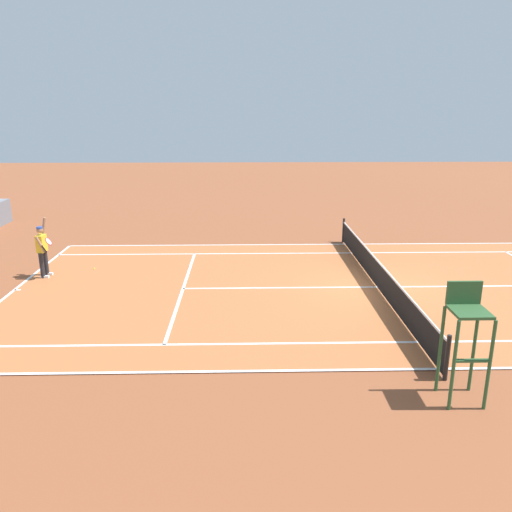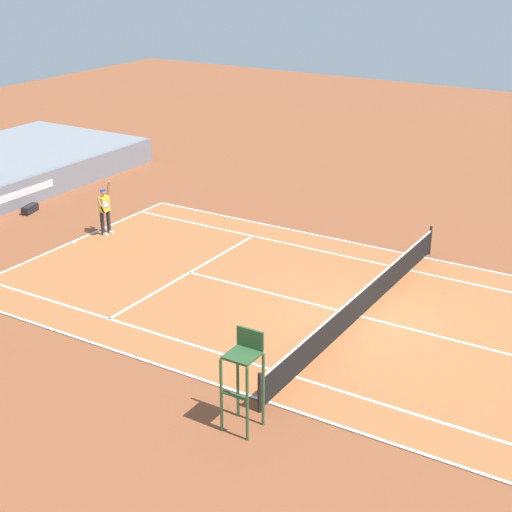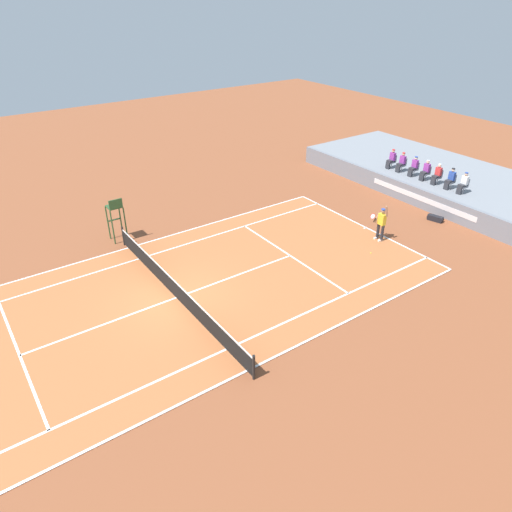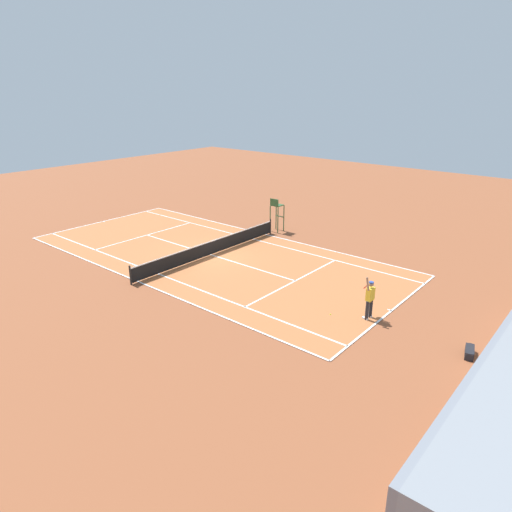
% 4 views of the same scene
% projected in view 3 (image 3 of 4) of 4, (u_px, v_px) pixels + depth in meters
% --- Properties ---
extents(ground_plane, '(80.00, 80.00, 0.00)m').
position_uv_depth(ground_plane, '(176.00, 298.00, 20.49)').
color(ground_plane, brown).
extents(court, '(11.08, 23.88, 0.03)m').
position_uv_depth(court, '(176.00, 298.00, 20.48)').
color(court, '#B76638').
rests_on(court, ground).
extents(net, '(11.98, 0.10, 1.07)m').
position_uv_depth(net, '(175.00, 288.00, 20.23)').
color(net, black).
rests_on(net, ground).
extents(barrier_wall, '(21.36, 0.25, 1.19)m').
position_uv_depth(barrier_wall, '(422.00, 199.00, 28.51)').
color(barrier_wall, gray).
rests_on(barrier_wall, ground).
extents(bleacher_platform, '(21.36, 7.71, 1.19)m').
position_uv_depth(bleacher_platform, '(461.00, 185.00, 30.49)').
color(bleacher_platform, gray).
rests_on(bleacher_platform, ground).
extents(spectator_seated_0, '(0.44, 0.60, 1.26)m').
position_uv_depth(spectator_seated_0, '(391.00, 159.00, 31.28)').
color(spectator_seated_0, '#474C56').
rests_on(spectator_seated_0, bleacher_platform).
extents(spectator_seated_1, '(0.44, 0.60, 1.26)m').
position_uv_depth(spectator_seated_1, '(402.00, 163.00, 30.68)').
color(spectator_seated_1, '#474C56').
rests_on(spectator_seated_1, bleacher_platform).
extents(spectator_seated_2, '(0.44, 0.60, 1.26)m').
position_uv_depth(spectator_seated_2, '(414.00, 167.00, 29.98)').
color(spectator_seated_2, '#474C56').
rests_on(spectator_seated_2, bleacher_platform).
extents(spectator_seated_3, '(0.44, 0.60, 1.26)m').
position_uv_depth(spectator_seated_3, '(426.00, 171.00, 29.34)').
color(spectator_seated_3, '#474C56').
rests_on(spectator_seated_3, bleacher_platform).
extents(spectator_seated_4, '(0.44, 0.60, 1.26)m').
position_uv_depth(spectator_seated_4, '(437.00, 175.00, 28.74)').
color(spectator_seated_4, '#474C56').
rests_on(spectator_seated_4, bleacher_platform).
extents(spectator_seated_5, '(0.44, 0.60, 1.26)m').
position_uv_depth(spectator_seated_5, '(451.00, 179.00, 28.07)').
color(spectator_seated_5, '#474C56').
rests_on(spectator_seated_5, bleacher_platform).
extents(spectator_seated_6, '(0.44, 0.60, 1.26)m').
position_uv_depth(spectator_seated_6, '(463.00, 183.00, 27.46)').
color(spectator_seated_6, '#474C56').
rests_on(spectator_seated_6, bleacher_platform).
extents(tennis_player, '(0.78, 0.62, 2.08)m').
position_uv_depth(tennis_player, '(381.00, 223.00, 24.69)').
color(tennis_player, '#232328').
rests_on(tennis_player, ground).
extents(tennis_ball, '(0.07, 0.07, 0.07)m').
position_uv_depth(tennis_ball, '(371.00, 253.00, 23.87)').
color(tennis_ball, '#D1E533').
rests_on(tennis_ball, ground).
extents(umpire_chair, '(0.77, 0.77, 2.44)m').
position_uv_depth(umpire_chair, '(116.00, 214.00, 24.40)').
color(umpire_chair, '#2D562D').
rests_on(umpire_chair, ground).
extents(equipment_bag, '(0.95, 0.54, 0.32)m').
position_uv_depth(equipment_bag, '(435.00, 218.00, 27.13)').
color(equipment_bag, black).
rests_on(equipment_bag, ground).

